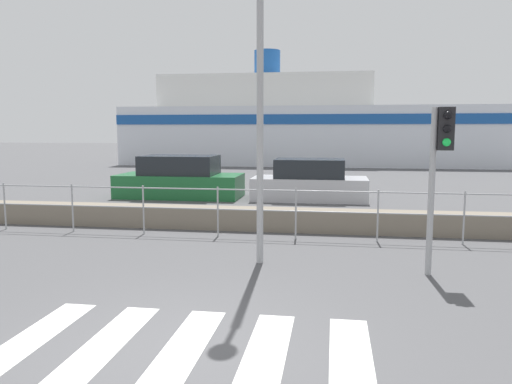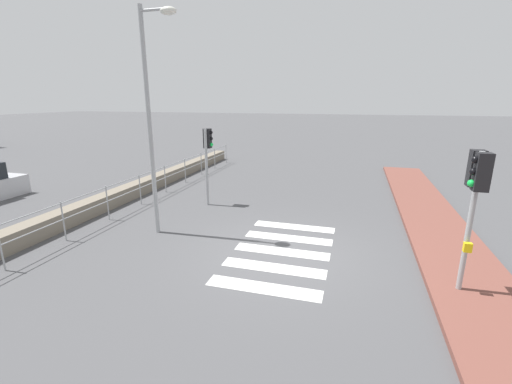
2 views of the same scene
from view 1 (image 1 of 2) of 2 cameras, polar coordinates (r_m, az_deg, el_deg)
name	(u,v)px [view 1 (image 1 of 2)]	position (r m, az deg, el deg)	size (l,w,h in m)	color
ground_plane	(174,352)	(5.71, -9.38, -17.54)	(160.00, 160.00, 0.00)	#4C4C4F
crosswalk	(181,352)	(5.69, -8.52, -17.60)	(4.05, 2.40, 0.01)	silver
seawall	(262,219)	(11.90, 0.69, -3.11)	(25.16, 0.55, 0.52)	slate
harbor_fence	(256,205)	(10.97, 0.04, -1.47)	(22.68, 0.04, 1.12)	#9EA0A3
traffic_light_far	(440,153)	(8.50, 20.31, 4.21)	(0.34, 0.32, 2.73)	#9EA0A3
streetlamp	(258,50)	(8.67, 0.29, 15.95)	(0.32, 1.04, 5.98)	#9EA0A3
ferry_boat	(301,127)	(35.29, 5.22, 7.42)	(25.40, 7.08, 7.84)	silver
parked_car_green	(180,179)	(17.85, -8.69, 1.42)	(4.34, 1.88, 1.48)	#1E6633
parked_car_silver	(310,183)	(17.04, 6.14, 1.08)	(3.86, 1.74, 1.40)	#BCBCC1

